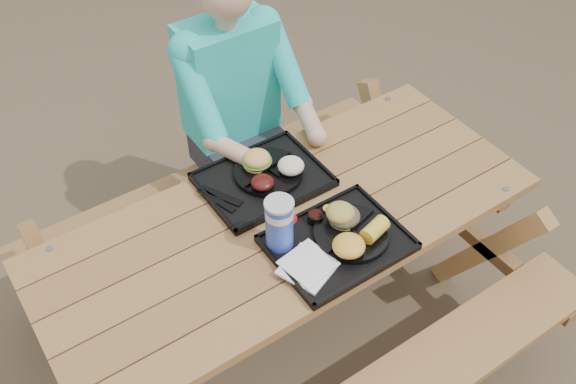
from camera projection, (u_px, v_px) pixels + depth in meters
ground at (288, 334)px, 2.80m from camera, size 60.00×60.00×0.00m
picnic_table at (288, 282)px, 2.54m from camera, size 1.80×1.49×0.75m
tray_near at (337, 243)px, 2.18m from camera, size 0.45×0.35×0.02m
tray_far at (263, 181)px, 2.39m from camera, size 0.45×0.35×0.02m
plate_near at (351, 233)px, 2.18m from camera, size 0.26×0.26×0.02m
plate_far at (268, 172)px, 2.40m from camera, size 0.26×0.26×0.02m
napkin_stack at (307, 267)px, 2.08m from camera, size 0.20×0.20×0.02m
soda_cup at (279, 225)px, 2.10m from camera, size 0.09×0.09×0.19m
condiment_bbq at (315, 218)px, 2.22m from camera, size 0.06×0.06×0.03m
condiment_mustard at (328, 211)px, 2.25m from camera, size 0.04×0.04×0.03m
sandwich at (345, 210)px, 2.17m from camera, size 0.11×0.11×0.11m
mac_cheese at (349, 246)px, 2.09m from camera, size 0.11×0.11×0.06m
corn_cob at (375, 230)px, 2.14m from camera, size 0.12×0.12×0.06m
cutlery_far at (221, 196)px, 2.32m from camera, size 0.11×0.17×0.01m
burger at (257, 156)px, 2.38m from camera, size 0.11×0.11×0.09m
baked_beans at (262, 182)px, 2.32m from camera, size 0.09×0.09×0.04m
potato_salad at (291, 166)px, 2.37m from camera, size 0.10×0.10×0.06m
diner at (234, 124)px, 2.82m from camera, size 0.48×0.84×1.28m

